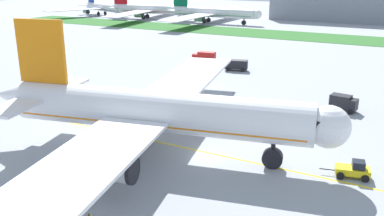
{
  "coord_description": "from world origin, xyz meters",
  "views": [
    {
      "loc": [
        22.74,
        -45.32,
        23.28
      ],
      "look_at": [
        -6.0,
        7.56,
        3.77
      ],
      "focal_mm": 39.33,
      "sensor_mm": 36.0,
      "label": 1
    }
  ],
  "objects_px": {
    "service_truck_catering_van": "(237,65)",
    "parked_airliner_far_left": "(103,8)",
    "ground_crew_wingwalker_port": "(27,196)",
    "service_truck_baggage_loader": "(204,57)",
    "parked_airliner_far_centre": "(149,9)",
    "airliner_foreground": "(153,112)",
    "parked_airliner_far_right": "(211,13)",
    "service_truck_fuel_bowser": "(343,103)",
    "pushback_tug": "(354,170)"
  },
  "relations": [
    {
      "from": "pushback_tug",
      "to": "parked_airliner_far_left",
      "type": "distance_m",
      "value": 206.96
    },
    {
      "from": "parked_airliner_far_left",
      "to": "pushback_tug",
      "type": "bearing_deg",
      "value": -42.07
    },
    {
      "from": "airliner_foreground",
      "to": "ground_crew_wingwalker_port",
      "type": "distance_m",
      "value": 18.52
    },
    {
      "from": "airliner_foreground",
      "to": "service_truck_baggage_loader",
      "type": "relative_size",
      "value": 12.12
    },
    {
      "from": "service_truck_catering_van",
      "to": "parked_airliner_far_centre",
      "type": "height_order",
      "value": "parked_airliner_far_centre"
    },
    {
      "from": "airliner_foreground",
      "to": "service_truck_catering_van",
      "type": "height_order",
      "value": "airliner_foreground"
    },
    {
      "from": "parked_airliner_far_left",
      "to": "parked_airliner_far_centre",
      "type": "relative_size",
      "value": 0.81
    },
    {
      "from": "service_truck_fuel_bowser",
      "to": "parked_airliner_far_left",
      "type": "relative_size",
      "value": 0.07
    },
    {
      "from": "parked_airliner_far_right",
      "to": "service_truck_baggage_loader",
      "type": "bearing_deg",
      "value": -65.06
    },
    {
      "from": "ground_crew_wingwalker_port",
      "to": "service_truck_catering_van",
      "type": "distance_m",
      "value": 69.08
    },
    {
      "from": "airliner_foreground",
      "to": "parked_airliner_far_right",
      "type": "bearing_deg",
      "value": 113.19
    },
    {
      "from": "service_truck_baggage_loader",
      "to": "parked_airliner_far_right",
      "type": "height_order",
      "value": "parked_airliner_far_right"
    },
    {
      "from": "airliner_foreground",
      "to": "parked_airliner_far_right",
      "type": "distance_m",
      "value": 152.86
    },
    {
      "from": "ground_crew_wingwalker_port",
      "to": "service_truck_baggage_loader",
      "type": "xyz_separation_m",
      "value": [
        -16.13,
        72.85,
        0.72
      ]
    },
    {
      "from": "service_truck_baggage_loader",
      "to": "parked_airliner_far_left",
      "type": "distance_m",
      "value": 139.96
    },
    {
      "from": "pushback_tug",
      "to": "service_truck_fuel_bowser",
      "type": "bearing_deg",
      "value": 102.21
    },
    {
      "from": "service_truck_fuel_bowser",
      "to": "service_truck_baggage_loader",
      "type": "bearing_deg",
      "value": 148.25
    },
    {
      "from": "service_truck_baggage_loader",
      "to": "parked_airliner_far_centre",
      "type": "bearing_deg",
      "value": 131.27
    },
    {
      "from": "parked_airliner_far_centre",
      "to": "parked_airliner_far_left",
      "type": "bearing_deg",
      "value": 176.12
    },
    {
      "from": "pushback_tug",
      "to": "service_truck_catering_van",
      "type": "relative_size",
      "value": 0.99
    },
    {
      "from": "service_truck_baggage_loader",
      "to": "parked_airliner_far_right",
      "type": "distance_m",
      "value": 93.7
    },
    {
      "from": "parked_airliner_far_left",
      "to": "service_truck_baggage_loader",
      "type": "bearing_deg",
      "value": -39.28
    },
    {
      "from": "service_truck_baggage_loader",
      "to": "service_truck_catering_van",
      "type": "distance_m",
      "value": 11.66
    },
    {
      "from": "service_truck_catering_van",
      "to": "service_truck_fuel_bowser",
      "type": "bearing_deg",
      "value": -35.63
    },
    {
      "from": "airliner_foreground",
      "to": "service_truck_fuel_bowser",
      "type": "height_order",
      "value": "airliner_foreground"
    },
    {
      "from": "parked_airliner_far_right",
      "to": "service_truck_fuel_bowser",
      "type": "bearing_deg",
      "value": -54.11
    },
    {
      "from": "service_truck_catering_van",
      "to": "parked_airliner_far_centre",
      "type": "xyz_separation_m",
      "value": [
        -86.78,
        90.35,
        3.4
      ]
    },
    {
      "from": "ground_crew_wingwalker_port",
      "to": "parked_airliner_far_left",
      "type": "relative_size",
      "value": 0.02
    },
    {
      "from": "pushback_tug",
      "to": "service_truck_catering_van",
      "type": "xyz_separation_m",
      "value": [
        -34.34,
        46.1,
        0.5
      ]
    },
    {
      "from": "service_truck_catering_van",
      "to": "parked_airliner_far_centre",
      "type": "relative_size",
      "value": 0.07
    },
    {
      "from": "airliner_foreground",
      "to": "service_truck_catering_van",
      "type": "distance_m",
      "value": 52.73
    },
    {
      "from": "pushback_tug",
      "to": "service_truck_baggage_loader",
      "type": "height_order",
      "value": "service_truck_baggage_loader"
    },
    {
      "from": "service_truck_baggage_loader",
      "to": "parked_airliner_far_right",
      "type": "bearing_deg",
      "value": 114.94
    },
    {
      "from": "airliner_foreground",
      "to": "parked_airliner_far_centre",
      "type": "bearing_deg",
      "value": 124.21
    },
    {
      "from": "airliner_foreground",
      "to": "service_truck_baggage_loader",
      "type": "bearing_deg",
      "value": 110.42
    },
    {
      "from": "service_truck_catering_van",
      "to": "parked_airliner_far_left",
      "type": "height_order",
      "value": "parked_airliner_far_left"
    },
    {
      "from": "airliner_foreground",
      "to": "service_truck_catering_van",
      "type": "xyz_separation_m",
      "value": [
        -9.74,
        51.63,
        -4.44
      ]
    },
    {
      "from": "service_truck_fuel_bowser",
      "to": "parked_airliner_far_left",
      "type": "height_order",
      "value": "parked_airliner_far_left"
    },
    {
      "from": "service_truck_baggage_loader",
      "to": "pushback_tug",
      "type": "bearing_deg",
      "value": -47.86
    },
    {
      "from": "pushback_tug",
      "to": "parked_airliner_far_left",
      "type": "bearing_deg",
      "value": 137.93
    },
    {
      "from": "service_truck_catering_van",
      "to": "parked_airliner_far_left",
      "type": "distance_m",
      "value": 151.0
    },
    {
      "from": "ground_crew_wingwalker_port",
      "to": "parked_airliner_far_left",
      "type": "xyz_separation_m",
      "value": [
        -124.44,
        161.44,
        3.47
      ]
    },
    {
      "from": "service_truck_catering_van",
      "to": "parked_airliner_far_right",
      "type": "bearing_deg",
      "value": 119.58
    },
    {
      "from": "parked_airliner_far_centre",
      "to": "parked_airliner_far_right",
      "type": "relative_size",
      "value": 1.0
    },
    {
      "from": "service_truck_fuel_bowser",
      "to": "parked_airliner_far_right",
      "type": "height_order",
      "value": "parked_airliner_far_right"
    },
    {
      "from": "airliner_foreground",
      "to": "pushback_tug",
      "type": "relative_size",
      "value": 13.2
    },
    {
      "from": "ground_crew_wingwalker_port",
      "to": "service_truck_baggage_loader",
      "type": "distance_m",
      "value": 74.61
    },
    {
      "from": "pushback_tug",
      "to": "parked_airliner_far_right",
      "type": "distance_m",
      "value": 159.44
    },
    {
      "from": "service_truck_fuel_bowser",
      "to": "parked_airliner_far_right",
      "type": "bearing_deg",
      "value": 125.89
    },
    {
      "from": "ground_crew_wingwalker_port",
      "to": "parked_airliner_far_centre",
      "type": "bearing_deg",
      "value": 120.0
    }
  ]
}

